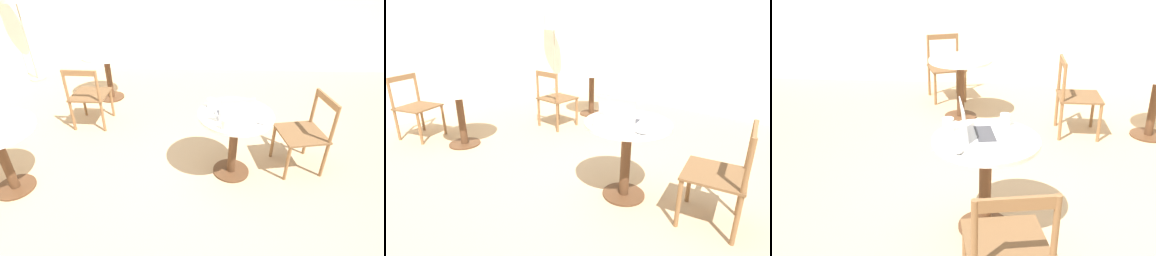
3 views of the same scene
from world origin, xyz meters
TOP-DOWN VIEW (x-y plane):
  - ground_plane at (0.00, 0.00)m, footprint 16.00×16.00m
  - wall_back at (0.00, 3.23)m, footprint 9.40×0.06m
  - wall_side at (3.23, 0.00)m, footprint 0.06×9.40m
  - cafe_table_near at (0.14, -0.48)m, footprint 0.74×0.74m
  - cafe_table_mid at (1.90, 1.31)m, footprint 0.74×0.74m
  - cafe_table_far at (-0.21, 1.74)m, footprint 0.74×0.74m
  - chair_near_front at (0.27, -1.25)m, footprint 0.53×0.53m
  - chair_mid_left at (1.07, 1.33)m, footprint 0.47×0.47m
  - chair_far_back at (-0.47, 2.46)m, footprint 0.58×0.58m
  - floor_lamp at (2.60, 2.88)m, footprint 0.41×0.41m
  - laptop at (0.07, -0.45)m, footprint 0.31×0.36m
  - mouse at (-0.03, -0.71)m, footprint 0.06×0.10m
  - mug at (-0.13, -0.37)m, footprint 0.12×0.08m
  - drinking_glass at (0.27, -0.24)m, footprint 0.08×0.08m

SIDE VIEW (x-z plane):
  - ground_plane at x=0.00m, z-range 0.00..0.00m
  - chair_near_front at x=0.27m, z-range 0.01..0.86m
  - chair_mid_left at x=1.07m, z-range 0.01..0.86m
  - chair_far_back at x=-0.47m, z-range 0.01..0.86m
  - cafe_table_near at x=0.14m, z-range 0.19..0.91m
  - cafe_table_mid at x=1.90m, z-range 0.19..0.91m
  - cafe_table_far at x=-0.21m, z-range 0.19..0.91m
  - mouse at x=-0.03m, z-range 0.73..0.76m
  - drinking_glass at x=0.27m, z-range 0.73..0.82m
  - mug at x=-0.13m, z-range 0.73..0.82m
  - laptop at x=0.07m, z-range 0.65..0.90m
  - wall_back at x=0.00m, z-range 0.00..2.70m
  - wall_side at x=3.23m, z-range 0.00..2.70m
  - floor_lamp at x=2.60m, z-range 0.61..2.21m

